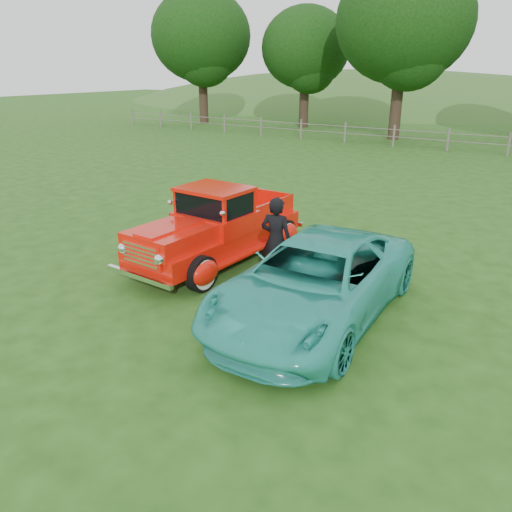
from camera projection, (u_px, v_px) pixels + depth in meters
The scene contains 9 objects.
ground at pixel (178, 298), 9.92m from camera, with size 140.00×140.00×0.00m, color #224713.
distant_hills at pixel (482, 145), 60.25m from camera, with size 116.00×60.00×18.00m.
fence_line at pixel (448, 140), 26.96m from camera, with size 48.00×0.12×1.20m.
tree_far_west at pixel (201, 36), 38.17m from camera, with size 7.60×7.60×9.93m.
tree_mid_west at pixel (306, 48), 36.00m from camera, with size 6.40×6.40×8.46m.
tree_near_west at pixel (404, 21), 29.14m from camera, with size 8.00×8.00×10.42m.
red_pickup at pixel (217, 228), 11.55m from camera, with size 2.40×5.06×1.78m.
teal_sedan at pixel (315, 281), 8.88m from camera, with size 2.40×5.21×1.45m, color teal.
man at pixel (276, 240), 10.35m from camera, with size 0.67×0.44×1.85m, color black.
Camera 1 is at (6.19, -6.68, 4.30)m, focal length 35.00 mm.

